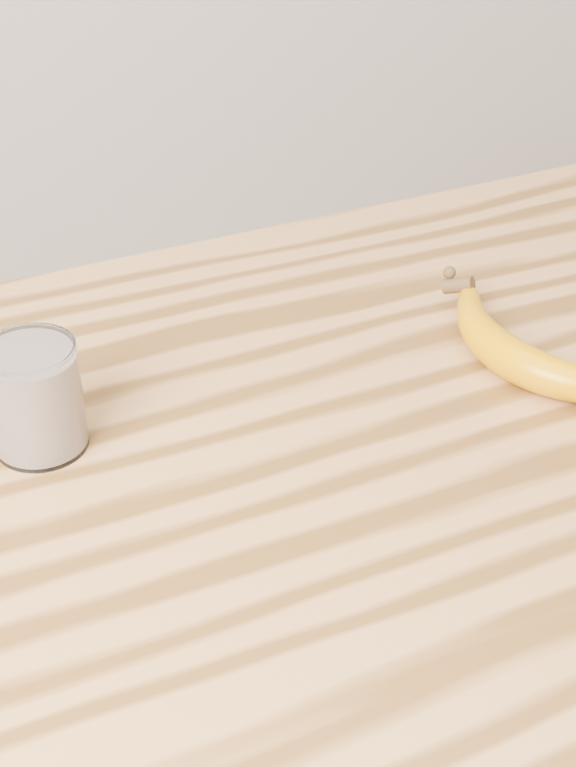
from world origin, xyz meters
name	(u,v)px	position (x,y,z in m)	size (l,w,h in m)	color
table	(395,529)	(0.00, 0.00, 0.77)	(1.20, 0.80, 0.90)	#AD7941
smoothie_glass	(35,398)	(-0.30, 0.10, 0.95)	(0.08, 0.08, 0.10)	white
banana	(516,362)	(0.12, 0.01, 0.92)	(0.12, 0.33, 0.04)	#CB8300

